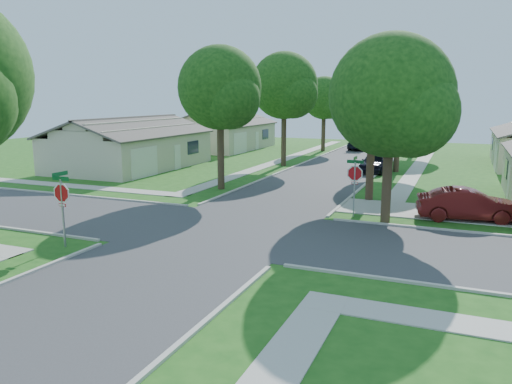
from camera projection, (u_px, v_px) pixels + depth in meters
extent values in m
plane|color=#1C5016|center=(226.00, 230.00, 22.06)|extent=(100.00, 100.00, 0.00)
cube|color=#333335|center=(226.00, 230.00, 22.06)|extent=(7.00, 100.00, 0.02)
cube|color=#9E9B91|center=(420.00, 165.00, 43.35)|extent=(1.20, 40.00, 0.04)
cube|color=#9E9B91|center=(287.00, 158.00, 47.94)|extent=(1.20, 40.00, 0.04)
cube|color=#9E9B91|center=(425.00, 212.00, 25.52)|extent=(8.80, 3.60, 0.05)
cube|color=gray|center=(63.00, 213.00, 19.31)|extent=(0.06, 0.06, 2.70)
cylinder|color=white|center=(61.00, 193.00, 19.16)|extent=(1.05, 0.02, 1.05)
cylinder|color=#B60C12|center=(61.00, 193.00, 19.16)|extent=(0.90, 0.03, 0.90)
cube|color=#B60C12|center=(62.00, 205.00, 19.25)|extent=(0.34, 0.03, 0.12)
cube|color=white|center=(62.00, 205.00, 19.25)|extent=(0.30, 0.03, 0.08)
cube|color=#0C5426|center=(60.00, 179.00, 19.06)|extent=(0.80, 0.02, 0.16)
cube|color=#0C5426|center=(60.00, 174.00, 19.02)|extent=(0.02, 0.80, 0.16)
cube|color=gray|center=(354.00, 190.00, 24.30)|extent=(0.06, 0.06, 2.70)
cylinder|color=white|center=(355.00, 173.00, 24.15)|extent=(1.05, 0.02, 1.05)
cylinder|color=#B60C12|center=(355.00, 173.00, 24.15)|extent=(0.90, 0.03, 0.90)
cube|color=#B60C12|center=(355.00, 183.00, 24.24)|extent=(0.34, 0.03, 0.12)
cube|color=white|center=(355.00, 183.00, 24.24)|extent=(0.30, 0.03, 0.08)
cube|color=#0C5426|center=(355.00, 162.00, 24.05)|extent=(0.80, 0.02, 0.16)
cube|color=#0C5426|center=(355.00, 158.00, 24.01)|extent=(0.02, 0.80, 0.16)
cylinder|color=#38281C|center=(370.00, 166.00, 28.09)|extent=(0.44, 0.44, 3.95)
sphere|color=#10390E|center=(373.00, 95.00, 27.36)|extent=(4.80, 4.80, 4.80)
sphere|color=#10390E|center=(387.00, 107.00, 26.72)|extent=(3.46, 3.46, 3.46)
sphere|color=#10390E|center=(362.00, 104.00, 28.26)|extent=(3.26, 3.26, 3.26)
cylinder|color=#38281C|center=(397.00, 145.00, 38.94)|extent=(0.44, 0.44, 4.30)
sphere|color=#10390E|center=(400.00, 88.00, 38.13)|extent=(5.40, 5.40, 5.40)
sphere|color=#10390E|center=(412.00, 97.00, 37.41)|extent=(3.89, 3.89, 3.89)
sphere|color=#10390E|center=(390.00, 95.00, 39.15)|extent=(3.67, 3.67, 3.67)
cylinder|color=#38281C|center=(413.00, 134.00, 50.75)|extent=(0.44, 0.44, 4.20)
sphere|color=#10390E|center=(416.00, 93.00, 49.98)|extent=(5.00, 5.00, 5.00)
sphere|color=#10390E|center=(424.00, 99.00, 49.31)|extent=(3.60, 3.60, 3.60)
sphere|color=#10390E|center=(408.00, 98.00, 50.92)|extent=(3.40, 3.40, 3.40)
cylinder|color=#38281C|center=(221.00, 156.00, 31.60)|extent=(0.44, 0.44, 4.25)
sphere|color=#10390E|center=(220.00, 88.00, 30.81)|extent=(5.20, 5.20, 5.20)
sphere|color=#10390E|center=(230.00, 98.00, 30.11)|extent=(3.74, 3.74, 3.74)
sphere|color=#10390E|center=(214.00, 96.00, 31.79)|extent=(3.54, 3.54, 3.54)
cylinder|color=#38281C|center=(284.00, 140.00, 42.47)|extent=(0.44, 0.44, 4.44)
sphere|color=#10390E|center=(284.00, 85.00, 41.62)|extent=(5.60, 5.60, 5.60)
sphere|color=#10390E|center=(293.00, 94.00, 40.88)|extent=(4.03, 4.03, 4.03)
sphere|color=#10390E|center=(278.00, 92.00, 42.68)|extent=(3.81, 3.81, 3.81)
cylinder|color=#38281C|center=(323.00, 133.00, 54.32)|extent=(0.44, 0.44, 3.90)
sphere|color=#10390E|center=(324.00, 98.00, 53.61)|extent=(4.60, 4.60, 4.60)
sphere|color=#10390E|center=(330.00, 103.00, 53.00)|extent=(3.31, 3.31, 3.31)
sphere|color=#10390E|center=(319.00, 102.00, 54.48)|extent=(3.13, 3.13, 3.13)
cylinder|color=#38281C|center=(387.00, 185.00, 23.17)|extent=(0.44, 0.44, 3.54)
sphere|color=#10390E|center=(391.00, 95.00, 22.40)|extent=(5.60, 5.60, 5.60)
sphere|color=#10390E|center=(412.00, 112.00, 21.66)|extent=(4.03, 4.03, 4.03)
sphere|color=#10390E|center=(374.00, 108.00, 23.46)|extent=(3.81, 3.81, 3.81)
cube|color=silver|center=(509.00, 184.00, 27.94)|extent=(0.06, 0.90, 2.00)
cube|color=#1E2633|center=(506.00, 168.00, 30.19)|extent=(0.06, 1.80, 1.10)
cube|color=silver|center=(496.00, 156.00, 40.12)|extent=(0.06, 3.20, 2.20)
cube|color=silver|center=(493.00, 152.00, 44.27)|extent=(0.06, 0.90, 2.00)
cube|color=#1E2633|center=(492.00, 143.00, 46.53)|extent=(0.06, 1.80, 1.10)
cube|color=#B7A990|center=(131.00, 151.00, 41.43)|extent=(8.00, 13.00, 2.80)
cube|color=#443E3A|center=(151.00, 127.00, 40.30)|extent=(4.42, 13.60, 1.56)
cube|color=#443E3A|center=(110.00, 126.00, 41.80)|extent=(4.42, 13.60, 1.56)
cube|color=silver|center=(145.00, 162.00, 36.43)|extent=(0.06, 3.20, 2.20)
cube|color=silver|center=(177.00, 157.00, 40.58)|extent=(0.06, 0.90, 2.00)
cube|color=#1E2633|center=(193.00, 147.00, 42.84)|extent=(0.06, 1.80, 1.10)
cube|color=#B7A990|center=(222.00, 136.00, 56.86)|extent=(8.00, 13.00, 2.80)
cube|color=#443E3A|center=(238.00, 119.00, 55.72)|extent=(4.42, 13.60, 1.56)
cube|color=#443E3A|center=(206.00, 118.00, 57.23)|extent=(4.42, 13.60, 1.56)
cube|color=silver|center=(240.00, 143.00, 51.86)|extent=(0.06, 3.20, 2.20)
cube|color=silver|center=(257.00, 141.00, 56.01)|extent=(0.06, 0.90, 2.00)
cube|color=#1E2633|center=(265.00, 134.00, 58.26)|extent=(0.06, 1.80, 1.10)
imported|color=#541111|center=(468.00, 205.00, 23.65)|extent=(4.85, 2.36, 1.53)
imported|color=black|center=(375.00, 162.00, 39.02)|extent=(2.12, 4.67, 1.55)
imported|color=black|center=(360.00, 143.00, 56.10)|extent=(2.13, 5.22, 1.51)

